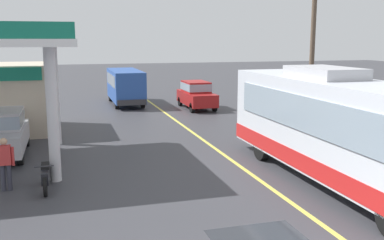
{
  "coord_description": "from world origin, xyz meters",
  "views": [
    {
      "loc": [
        -6.05,
        -5.73,
        4.58
      ],
      "look_at": [
        -1.5,
        10.0,
        1.6
      ],
      "focal_mm": 41.46,
      "sensor_mm": 36.0,
      "label": 1
    }
  ],
  "objects_px": {
    "minibus_opposing_lane": "(125,84)",
    "car_trailing_behind_bus": "(196,93)",
    "motorcycle_parked_forecourt": "(46,176)",
    "pedestrian_near_pump": "(5,161)",
    "car_at_pump": "(3,131)",
    "coach_bus_main": "(339,131)"
  },
  "relations": [
    {
      "from": "minibus_opposing_lane",
      "to": "car_trailing_behind_bus",
      "type": "xyz_separation_m",
      "value": [
        4.3,
        -3.27,
        -0.46
      ]
    },
    {
      "from": "motorcycle_parked_forecourt",
      "to": "pedestrian_near_pump",
      "type": "xyz_separation_m",
      "value": [
        -1.16,
        0.24,
        0.49
      ]
    },
    {
      "from": "motorcycle_parked_forecourt",
      "to": "car_at_pump",
      "type": "bearing_deg",
      "value": 110.27
    },
    {
      "from": "minibus_opposing_lane",
      "to": "pedestrian_near_pump",
      "type": "distance_m",
      "value": 18.45
    },
    {
      "from": "pedestrian_near_pump",
      "to": "coach_bus_main",
      "type": "bearing_deg",
      "value": -12.27
    },
    {
      "from": "coach_bus_main",
      "to": "car_at_pump",
      "type": "xyz_separation_m",
      "value": [
        -10.75,
        6.72,
        -0.71
      ]
    },
    {
      "from": "minibus_opposing_lane",
      "to": "car_trailing_behind_bus",
      "type": "distance_m",
      "value": 5.42
    },
    {
      "from": "pedestrian_near_pump",
      "to": "car_trailing_behind_bus",
      "type": "xyz_separation_m",
      "value": [
        10.32,
        14.16,
        0.08
      ]
    },
    {
      "from": "car_at_pump",
      "to": "car_trailing_behind_bus",
      "type": "distance_m",
      "value": 14.57
    },
    {
      "from": "car_at_pump",
      "to": "coach_bus_main",
      "type": "bearing_deg",
      "value": -32.02
    },
    {
      "from": "car_at_pump",
      "to": "pedestrian_near_pump",
      "type": "relative_size",
      "value": 2.53
    },
    {
      "from": "motorcycle_parked_forecourt",
      "to": "car_trailing_behind_bus",
      "type": "xyz_separation_m",
      "value": [
        9.17,
        14.4,
        0.57
      ]
    },
    {
      "from": "pedestrian_near_pump",
      "to": "car_trailing_behind_bus",
      "type": "distance_m",
      "value": 17.52
    },
    {
      "from": "coach_bus_main",
      "to": "pedestrian_near_pump",
      "type": "distance_m",
      "value": 10.42
    },
    {
      "from": "coach_bus_main",
      "to": "motorcycle_parked_forecourt",
      "type": "xyz_separation_m",
      "value": [
        -8.99,
        1.97,
        -1.28
      ]
    },
    {
      "from": "coach_bus_main",
      "to": "pedestrian_near_pump",
      "type": "height_order",
      "value": "coach_bus_main"
    },
    {
      "from": "car_at_pump",
      "to": "motorcycle_parked_forecourt",
      "type": "xyz_separation_m",
      "value": [
        1.75,
        -4.75,
        -0.57
      ]
    },
    {
      "from": "coach_bus_main",
      "to": "motorcycle_parked_forecourt",
      "type": "distance_m",
      "value": 9.3
    },
    {
      "from": "coach_bus_main",
      "to": "pedestrian_near_pump",
      "type": "relative_size",
      "value": 6.65
    },
    {
      "from": "motorcycle_parked_forecourt",
      "to": "pedestrian_near_pump",
      "type": "bearing_deg",
      "value": 168.52
    },
    {
      "from": "car_at_pump",
      "to": "motorcycle_parked_forecourt",
      "type": "relative_size",
      "value": 2.33
    },
    {
      "from": "motorcycle_parked_forecourt",
      "to": "pedestrian_near_pump",
      "type": "relative_size",
      "value": 1.08
    }
  ]
}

